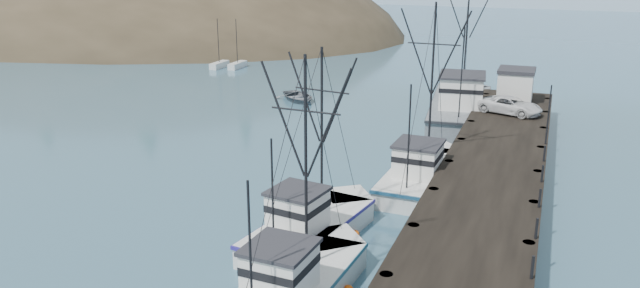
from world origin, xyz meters
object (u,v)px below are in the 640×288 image
object	(u,v)px
pier_shed	(516,85)
pickup_truck	(510,105)
trawler_far	(423,173)
work_vessel	(461,107)
trawler_mid	(313,226)
motorboat	(298,101)
trawler_near	(297,284)
pier	(492,170)

from	to	relation	value
pier_shed	pickup_truck	distance (m)	4.77
trawler_far	work_vessel	distance (m)	16.79
trawler_mid	pier_shed	world-z (taller)	trawler_mid
pier_shed	pickup_truck	size ratio (longest dim) A/B	0.65
trawler_mid	motorboat	size ratio (longest dim) A/B	1.96
trawler_near	pickup_truck	xyz separation A→B (m)	(6.42, 28.37, 1.86)
trawler_near	motorboat	bearing A→B (deg)	112.50
trawler_mid	pickup_truck	bearing A→B (deg)	70.78
pier_shed	pier	bearing A→B (deg)	-89.87
trawler_near	work_vessel	xyz separation A→B (m)	(2.07, 32.39, 0.41)
pier_shed	motorboat	size ratio (longest dim) A/B	0.61
trawler_near	trawler_far	size ratio (longest dim) A/B	0.92
pier	work_vessel	distance (m)	17.86
work_vessel	motorboat	size ratio (longest dim) A/B	3.24
pier	trawler_mid	xyz separation A→B (m)	(-7.95, -9.40, -0.87)
motorboat	trawler_mid	bearing A→B (deg)	-110.20
trawler_far	pickup_truck	bearing A→B (deg)	71.75
work_vessel	trawler_far	bearing A→B (deg)	-89.54
pier	pier_shed	size ratio (longest dim) A/B	13.75
pier	pickup_truck	bearing A→B (deg)	90.19
trawler_far	work_vessel	size ratio (longest dim) A/B	0.69
trawler_near	pickup_truck	world-z (taller)	trawler_near
pier	trawler_far	world-z (taller)	trawler_far
pier	pier_shed	distance (m)	18.08
trawler_mid	trawler_far	size ratio (longest dim) A/B	0.87
trawler_near	trawler_mid	world-z (taller)	trawler_near
trawler_far	work_vessel	world-z (taller)	work_vessel
trawler_mid	pickup_truck	distance (m)	24.09
motorboat	work_vessel	bearing A→B (deg)	-51.23
trawler_near	trawler_far	world-z (taller)	trawler_far
work_vessel	motorboat	distance (m)	16.50
trawler_far	pickup_truck	xyz separation A→B (m)	(4.21, 12.77, 1.86)
trawler_far	motorboat	xyz separation A→B (m)	(-16.47, 18.81, -0.82)
trawler_far	motorboat	world-z (taller)	trawler_far
pier_shed	motorboat	distance (m)	21.00
pickup_truck	motorboat	world-z (taller)	pickup_truck
pier	motorboat	bearing A→B (deg)	136.99
work_vessel	pier_shed	bearing A→B (deg)	9.13
work_vessel	pickup_truck	size ratio (longest dim) A/B	3.48
pier_shed	motorboat	world-z (taller)	pier_shed
trawler_far	trawler_mid	bearing A→B (deg)	-110.46
motorboat	trawler_far	bearing A→B (deg)	-92.96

